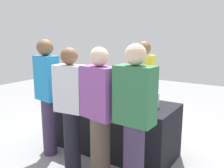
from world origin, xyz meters
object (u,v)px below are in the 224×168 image
wine_glass_3 (136,99)px  guest_1 (71,106)px  server_pouring (143,86)px  guest_2 (100,112)px  wine_bottle_0 (102,89)px  wine_bottle_1 (113,91)px  wine_bottle_3 (135,93)px  wine_bottle_4 (155,95)px  ice_bucket (152,100)px  wine_glass_1 (107,95)px  wine_glass_0 (71,90)px  wine_bottle_2 (125,93)px  wine_glass_2 (106,97)px  guest_3 (134,117)px  guest_0 (47,93)px

wine_glass_3 → guest_1: guest_1 is taller
server_pouring → guest_2: (0.11, -1.36, -0.05)m
server_pouring → wine_bottle_0: bearing=37.4°
wine_bottle_1 → wine_bottle_3: (0.35, 0.07, 0.00)m
wine_bottle_4 → ice_bucket: (0.03, -0.16, -0.02)m
wine_bottle_0 → wine_glass_1: 0.34m
wine_bottle_4 → wine_glass_0: bearing=-167.3°
wine_bottle_3 → guest_2: 0.97m
ice_bucket → wine_glass_1: bearing=-172.4°
wine_glass_3 → ice_bucket: 0.22m
wine_bottle_2 → wine_bottle_4: 0.45m
wine_bottle_0 → server_pouring: (0.51, 0.44, 0.02)m
wine_bottle_3 → server_pouring: (-0.05, 0.39, 0.02)m
wine_glass_3 → guest_2: guest_2 is taller
wine_glass_2 → guest_3: size_ratio=0.09×
wine_bottle_1 → server_pouring: (0.30, 0.46, 0.02)m
wine_glass_2 → server_pouring: (0.18, 0.81, 0.03)m
wine_glass_1 → wine_glass_2: size_ratio=0.88×
guest_2 → wine_glass_1: bearing=129.1°
wine_bottle_0 → ice_bucket: wine_bottle_0 is taller
wine_bottle_2 → guest_3: (0.63, -0.88, 0.01)m
wine_glass_2 → guest_0: 0.85m
wine_bottle_2 → ice_bucket: wine_bottle_2 is taller
server_pouring → wine_bottle_3: bearing=94.4°
guest_3 → wine_glass_2: bearing=144.3°
guest_1 → wine_bottle_3: bearing=59.3°
wine_bottle_0 → wine_glass_1: (0.25, -0.23, -0.02)m
wine_bottle_0 → wine_glass_3: (0.74, -0.26, -0.01)m
wine_bottle_0 → wine_glass_3: bearing=-19.1°
wine_bottle_1 → guest_2: guest_2 is taller
wine_bottle_0 → guest_0: (-0.40, -0.79, 0.04)m
wine_bottle_1 → guest_3: guest_3 is taller
guest_2 → wine_bottle_0: bearing=135.0°
wine_glass_0 → ice_bucket: (1.34, 0.14, 0.01)m
wine_glass_2 → guest_1: 0.57m
ice_bucket → server_pouring: (-0.42, 0.58, 0.03)m
ice_bucket → wine_bottle_4: bearing=101.8°
wine_glass_1 → guest_1: 0.68m
wine_glass_0 → wine_bottle_0: bearing=33.8°
wine_glass_3 → guest_3: 0.76m
guest_1 → guest_2: size_ratio=0.99×
guest_2 → guest_3: bearing=9.0°
wine_glass_2 → server_pouring: size_ratio=0.09×
wine_glass_0 → ice_bucket: size_ratio=0.67×
wine_bottle_0 → wine_bottle_4: bearing=1.2°
wine_bottle_1 → wine_bottle_2: 0.24m
guest_2 → guest_0: bearing=-176.2°
wine_bottle_1 → wine_glass_1: size_ratio=2.30×
wine_glass_1 → server_pouring: bearing=68.6°
wine_glass_3 → guest_2: bearing=-100.8°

